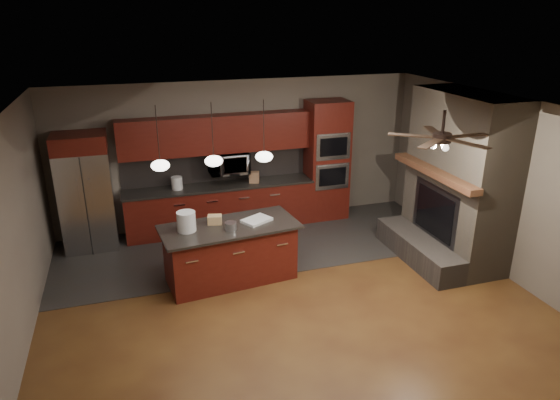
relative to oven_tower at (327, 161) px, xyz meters
name	(u,v)px	position (x,y,z in m)	size (l,w,h in m)	color
ground	(288,294)	(-1.70, -2.69, -1.19)	(7.00, 7.00, 0.00)	brown
ceiling	(289,107)	(-1.70, -2.69, 1.61)	(7.00, 6.00, 0.02)	white
back_wall	(240,153)	(-1.70, 0.31, 0.21)	(7.00, 0.02, 2.80)	#6C6356
right_wall	(496,183)	(1.80, -2.69, 0.21)	(0.02, 6.00, 2.80)	#6C6356
left_wall	(12,240)	(-5.20, -2.69, 0.21)	(0.02, 6.00, 2.80)	#6C6356
slate_tile_patch	(257,244)	(-1.70, -0.89, -1.19)	(7.00, 2.40, 0.01)	#2C2927
fireplace_column	(456,185)	(1.34, -2.29, 0.11)	(1.30, 2.10, 2.80)	brown
back_cabinetry	(219,185)	(-2.18, 0.05, -0.30)	(3.59, 0.64, 2.20)	#54170F
oven_tower	(327,161)	(0.00, 0.00, 0.00)	(0.80, 0.63, 2.38)	#54170F
microwave	(229,163)	(-1.98, 0.06, 0.11)	(0.73, 0.41, 0.50)	silver
refrigerator	(86,192)	(-4.53, -0.07, -0.16)	(0.88, 0.75, 2.07)	silver
kitchen_island	(230,252)	(-2.41, -1.98, -0.73)	(2.17, 1.16, 0.92)	#54170F
white_bucket	(186,222)	(-3.05, -1.98, -0.12)	(0.28, 0.28, 0.30)	silver
paint_can	(231,226)	(-2.42, -2.13, -0.21)	(0.17, 0.17, 0.12)	#A8A8AC
paint_tray	(257,220)	(-1.97, -1.95, -0.25)	(0.43, 0.30, 0.04)	silver
cardboard_box	(215,220)	(-2.60, -1.84, -0.20)	(0.21, 0.15, 0.13)	tan
counter_bucket	(177,183)	(-2.96, 0.01, -0.17)	(0.21, 0.21, 0.23)	silver
counter_box	(254,177)	(-1.51, -0.04, -0.19)	(0.19, 0.15, 0.21)	#926B4B
pendant_left	(160,165)	(-3.35, -1.99, 0.77)	(0.26, 0.26, 0.92)	black
pendant_center	(214,161)	(-2.60, -1.99, 0.77)	(0.26, 0.26, 0.92)	black
pendant_right	(264,156)	(-1.85, -1.99, 0.77)	(0.26, 0.26, 0.92)	black
ceiling_fan	(442,137)	(0.10, -3.49, 1.27)	(1.27, 1.33, 0.41)	black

